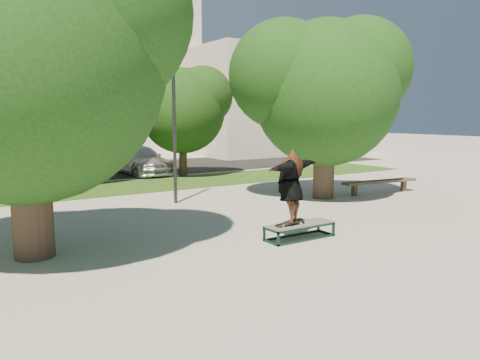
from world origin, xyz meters
TOP-DOWN VIEW (x-y plane):
  - ground at (0.00, 0.00)m, footprint 120.00×120.00m
  - grass_strip at (1.00, 9.50)m, footprint 30.00×4.00m
  - asphalt_strip at (0.00, 16.00)m, footprint 40.00×8.00m
  - tree_left at (-4.29, 1.09)m, footprint 6.96×5.95m
  - tree_right at (5.92, 3.08)m, footprint 6.24×5.33m
  - bg_tree_mid at (-1.08, 12.08)m, footprint 5.76×4.92m
  - bg_tree_right at (4.43, 11.57)m, footprint 5.04×4.31m
  - lamppost at (1.00, 5.00)m, footprint 0.25×0.15m
  - side_building at (18.00, 22.00)m, footprint 15.00×10.00m
  - grind_box at (1.52, -0.94)m, footprint 1.80×0.60m
  - skater_rig at (1.22, -0.94)m, footprint 2.22×1.31m
  - bench at (8.50, 2.51)m, footprint 3.40×0.88m
  - car_grey at (-1.83, 16.27)m, footprint 2.75×5.02m
  - car_silver_b at (2.99, 13.50)m, footprint 2.28×5.01m

SIDE VIEW (x-z plane):
  - ground at x=0.00m, z-range 0.00..0.00m
  - asphalt_strip at x=0.00m, z-range 0.00..0.01m
  - grass_strip at x=1.00m, z-range 0.00..0.02m
  - grind_box at x=1.52m, z-range 0.00..0.38m
  - bench at x=8.50m, z-range 0.17..0.69m
  - car_grey at x=-1.83m, z-range 0.00..1.33m
  - car_silver_b at x=2.99m, z-range 0.00..1.42m
  - skater_rig at x=1.22m, z-range 0.41..2.24m
  - lamppost at x=1.00m, z-range 0.10..6.21m
  - bg_tree_right at x=4.43m, z-range 0.77..6.21m
  - side_building at x=18.00m, z-range 0.00..8.00m
  - bg_tree_mid at x=-1.08m, z-range 0.90..7.14m
  - tree_right at x=5.92m, z-range 0.84..7.35m
  - tree_left at x=-4.29m, z-range 0.86..7.98m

